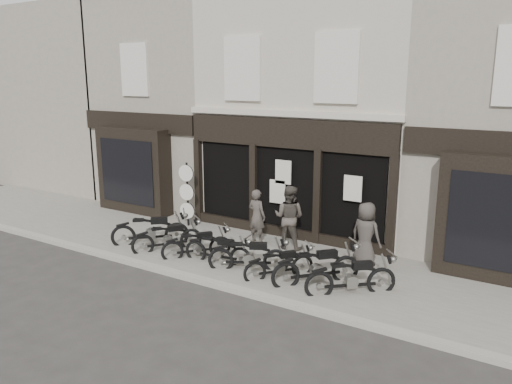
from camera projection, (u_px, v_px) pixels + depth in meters
The scene contains 18 objects.
ground_plane at pixel (233, 268), 13.74m from camera, with size 90.00×90.00×0.00m, color #2D2B28.
pavement at pixel (251, 257), 14.47m from camera, with size 30.00×4.20×0.12m, color slate.
kerb at pixel (205, 281), 12.69m from camera, with size 30.00×0.25×0.13m, color gray.
central_building at pixel (327, 108), 17.73m from camera, with size 7.30×6.22×8.34m.
neighbour_left at pixel (187, 104), 20.97m from camera, with size 5.60×6.73×8.34m.
filler_left at pixel (64, 98), 25.25m from camera, with size 11.00×6.00×8.20m, color gray.
motorcycle_0 at pixel (151, 233), 15.36m from camera, with size 1.92×1.79×1.13m.
motorcycle_1 at pixel (168, 240), 14.84m from camera, with size 1.44×1.85×1.02m.
motorcycle_2 at pixel (197, 247), 14.30m from camera, with size 1.49×1.69×0.97m.
motorcycle_3 at pixel (219, 253), 13.81m from camera, with size 2.06×0.61×0.99m.
motorcycle_4 at pixel (249, 258), 13.32m from camera, with size 1.99×1.29×1.04m.
motorcycle_5 at pixel (280, 267), 12.83m from camera, with size 1.38×1.65×0.93m.
motorcycle_6 at pixel (317, 270), 12.44m from camera, with size 1.77×1.92×1.13m.
motorcycle_7 at pixel (352, 281), 11.83m from camera, with size 1.86×1.67×1.08m.
man_left at pixel (257, 216), 15.34m from camera, with size 0.62×0.40×1.69m, color #423B36.
man_centre at pixel (289, 217), 14.81m from camera, with size 0.94×0.73×1.93m, color #464039.
man_right at pixel (366, 235), 13.41m from camera, with size 0.87×0.57×1.78m, color #3B3531.
advert_sign_post at pixel (187, 197), 17.05m from camera, with size 0.57×0.36×2.33m.
Camera 1 is at (7.37, -10.62, 5.15)m, focal length 35.00 mm.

